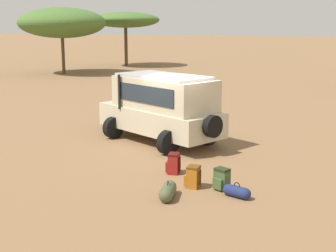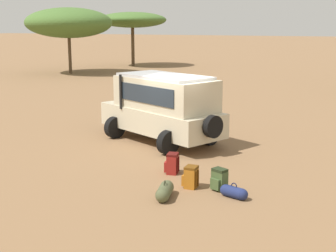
# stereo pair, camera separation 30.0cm
# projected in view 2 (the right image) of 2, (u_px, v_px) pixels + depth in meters

# --- Properties ---
(ground_plane) EXTENTS (320.00, 320.00, 0.00)m
(ground_plane) POSITION_uv_depth(u_px,v_px,m) (176.00, 148.00, 16.11)
(ground_plane) COLOR olive
(safari_vehicle) EXTENTS (5.38, 3.84, 2.44)m
(safari_vehicle) POSITION_uv_depth(u_px,v_px,m) (163.00, 107.00, 16.74)
(safari_vehicle) COLOR beige
(safari_vehicle) RESTS_ON ground_plane
(backpack_beside_front_wheel) EXTENTS (0.42, 0.39, 0.58)m
(backpack_beside_front_wheel) POSITION_uv_depth(u_px,v_px,m) (191.00, 177.00, 12.18)
(backpack_beside_front_wheel) COLOR #B26619
(backpack_beside_front_wheel) RESTS_ON ground_plane
(backpack_cluster_center) EXTENTS (0.44, 0.43, 0.57)m
(backpack_cluster_center) POSITION_uv_depth(u_px,v_px,m) (219.00, 180.00, 11.99)
(backpack_cluster_center) COLOR #42562D
(backpack_cluster_center) RESTS_ON ground_plane
(backpack_near_rear_wheel) EXTENTS (0.44, 0.44, 0.59)m
(backpack_near_rear_wheel) POSITION_uv_depth(u_px,v_px,m) (172.00, 164.00, 13.34)
(backpack_near_rear_wheel) COLOR maroon
(backpack_near_rear_wheel) RESTS_ON ground_plane
(duffel_bag_low_black_case) EXTENTS (0.75, 0.41, 0.39)m
(duffel_bag_low_black_case) POSITION_uv_depth(u_px,v_px,m) (234.00, 192.00, 11.48)
(duffel_bag_low_black_case) COLOR navy
(duffel_bag_low_black_case) RESTS_ON ground_plane
(duffel_bag_soft_canvas) EXTENTS (0.50, 0.94, 0.45)m
(duffel_bag_soft_canvas) POSITION_uv_depth(u_px,v_px,m) (165.00, 191.00, 11.47)
(duffel_bag_soft_canvas) COLOR #4C5133
(duffel_bag_soft_canvas) RESTS_ON ground_plane
(acacia_tree_far_left) EXTENTS (7.67, 6.75, 5.58)m
(acacia_tree_far_left) POSITION_uv_depth(u_px,v_px,m) (68.00, 23.00, 39.67)
(acacia_tree_far_left) COLOR brown
(acacia_tree_far_left) RESTS_ON ground_plane
(acacia_tree_left_mid) EXTENTS (6.81, 7.06, 5.39)m
(acacia_tree_left_mid) POSITION_uv_depth(u_px,v_px,m) (132.00, 20.00, 47.08)
(acacia_tree_left_mid) COLOR brown
(acacia_tree_left_mid) RESTS_ON ground_plane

